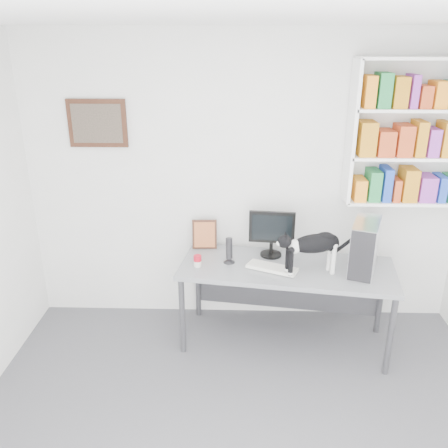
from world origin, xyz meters
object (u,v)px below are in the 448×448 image
at_px(speaker, 229,250).
at_px(cat, 313,254).
at_px(bookshelf, 411,133).
at_px(monitor, 272,233).
at_px(leaning_print, 205,234).
at_px(pc_tower, 365,247).
at_px(soup_can, 198,261).
at_px(desk, 285,305).
at_px(keyboard, 272,268).

distance_m(speaker, cat, 0.72).
distance_m(bookshelf, speaker, 1.83).
bearing_deg(monitor, leaning_print, 171.89).
bearing_deg(pc_tower, soup_can, -161.27).
relative_size(leaning_print, soup_can, 2.80).
bearing_deg(leaning_print, cat, -31.54).
height_order(desk, speaker, speaker).
bearing_deg(monitor, speaker, -151.62).
distance_m(desk, soup_can, 0.88).
bearing_deg(soup_can, monitor, 20.35).
bearing_deg(desk, cat, -27.60).
relative_size(monitor, keyboard, 1.01).
relative_size(speaker, cat, 0.39).
xyz_separation_m(desk, pc_tower, (0.63, -0.06, 0.60)).
relative_size(keyboard, soup_can, 4.23).
xyz_separation_m(bookshelf, soup_can, (-1.80, -0.38, -1.04)).
relative_size(speaker, leaning_print, 0.85).
bearing_deg(speaker, monitor, 12.47).
height_order(speaker, cat, cat).
bearing_deg(bookshelf, monitor, -172.84).
bearing_deg(bookshelf, leaning_print, 179.78).
height_order(bookshelf, pc_tower, bookshelf).
xyz_separation_m(bookshelf, cat, (-0.84, -0.50, -0.90)).
xyz_separation_m(monitor, keyboard, (-0.01, -0.28, -0.20)).
xyz_separation_m(desk, monitor, (-0.12, 0.22, 0.60)).
relative_size(monitor, leaning_print, 1.53).
height_order(bookshelf, cat, bookshelf).
height_order(soup_can, cat, cat).
bearing_deg(desk, pc_tower, 3.19).
xyz_separation_m(monitor, speaker, (-0.38, -0.16, -0.10)).
xyz_separation_m(monitor, soup_can, (-0.65, -0.24, -0.17)).
bearing_deg(soup_can, desk, 1.38).
distance_m(leaning_print, soup_can, 0.40).
distance_m(keyboard, leaning_print, 0.75).
xyz_separation_m(keyboard, leaning_print, (-0.61, 0.43, 0.12)).
height_order(speaker, soup_can, speaker).
distance_m(bookshelf, cat, 1.33).
relative_size(bookshelf, cat, 2.04).
bearing_deg(bookshelf, soup_can, -167.94).
bearing_deg(speaker, desk, -17.48).
height_order(leaning_print, soup_can, leaning_print).
height_order(desk, soup_can, soup_can).
relative_size(keyboard, pc_tower, 0.96).
height_order(monitor, pc_tower, pc_tower).
relative_size(desk, pc_tower, 4.13).
bearing_deg(desk, leaning_print, 161.52).
distance_m(pc_tower, soup_can, 1.41).
bearing_deg(cat, speaker, 148.37).
height_order(monitor, leaning_print, monitor).
relative_size(desk, cat, 3.01).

